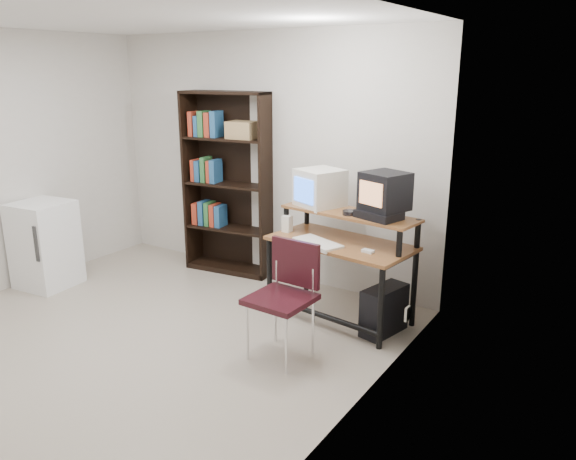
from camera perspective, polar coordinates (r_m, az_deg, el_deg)
The scene contains 18 objects.
floor at distance 5.02m, azimuth -15.56°, elevation -10.87°, with size 4.00×4.00×0.01m, color #B2A694.
ceiling at distance 4.51m, azimuth -18.20°, elevation 20.17°, with size 4.00×4.00×0.01m, color white.
back_wall at distance 6.06m, azimuth -2.33°, elevation 7.36°, with size 4.00×0.01×2.60m, color beige.
right_wall at distance 3.37m, azimuth 6.17°, elevation 0.11°, with size 0.01×4.00×2.60m, color beige.
computer_desk at distance 5.05m, azimuth 5.49°, elevation -1.52°, with size 1.36×0.80×0.98m.
crt_monitor at distance 5.24m, azimuth 3.25°, elevation 4.26°, with size 0.49×0.49×0.35m.
vcr at distance 4.87m, azimuth 9.20°, elevation 1.48°, with size 0.36×0.26×0.08m, color black.
crt_tv at distance 4.87m, azimuth 9.80°, elevation 3.91°, with size 0.44×0.43×0.32m.
cd_spindle at distance 4.96m, azimuth 6.24°, elevation 1.69°, with size 0.12×0.12×0.05m, color #26262B.
keyboard at distance 4.95m, azimuth 3.04°, elevation -1.37°, with size 0.47×0.21×0.04m, color white.
mousepad at distance 4.78m, azimuth 8.09°, elevation -2.32°, with size 0.22×0.18×0.01m, color black.
mouse at distance 4.75m, azimuth 8.12°, elevation -2.19°, with size 0.10×0.06×0.03m, color white.
desk_speaker at distance 5.28m, azimuth -0.09°, elevation 0.56°, with size 0.08×0.07×0.17m, color white.
pc_tower at distance 4.97m, azimuth 9.74°, elevation -8.03°, with size 0.20×0.45×0.42m, color black.
school_chair at distance 4.42m, azimuth -0.19°, elevation -5.80°, with size 0.48×0.48×0.92m.
bookshelf at distance 6.23m, azimuth -6.01°, elevation 4.85°, with size 1.03×0.45×1.99m.
mini_fridge at distance 6.38m, azimuth -23.46°, elevation -1.35°, with size 0.58×0.58×0.90m.
wall_outlet at distance 4.72m, azimuth 12.02°, elevation -8.32°, with size 0.02×0.08×0.12m, color beige.
Camera 1 is at (3.43, -2.91, 2.23)m, focal length 35.00 mm.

